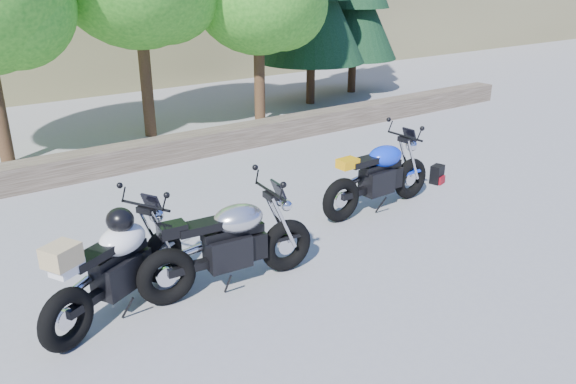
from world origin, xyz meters
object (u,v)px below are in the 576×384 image
Objects in this scene: white_bike at (116,264)px; backpack at (437,175)px; blue_bike at (379,176)px; silver_bike at (230,245)px.

white_bike reaches higher than backpack.
white_bike is 0.89× the size of blue_bike.
silver_bike reaches higher than backpack.
backpack is at bearing 5.89° from blue_bike.
blue_bike is (3.26, 0.74, -0.00)m from silver_bike.
backpack is at bearing -21.24° from white_bike.
blue_bike is 6.76× the size of backpack.
backpack is (1.79, 0.24, -0.41)m from blue_bike.
white_bike is at bearing 170.79° from backpack.
blue_bike is at bearing -21.68° from white_bike.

